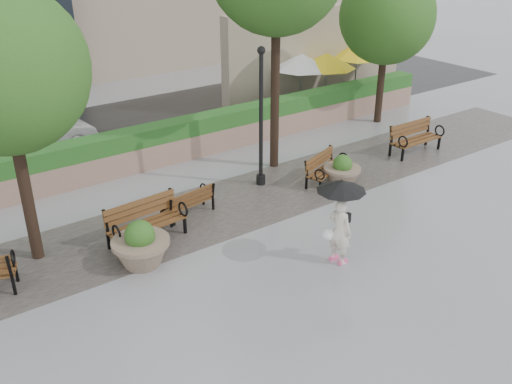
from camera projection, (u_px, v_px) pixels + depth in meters
ground at (294, 251)px, 14.11m from camera, size 100.00×100.00×0.00m
cobble_strip at (227, 206)px, 16.31m from camera, size 28.00×3.20×0.01m
hedge_wall at (161, 144)px, 18.95m from camera, size 24.00×0.80×1.35m
cafe_wall at (318, 53)px, 25.56m from camera, size 10.00×0.60×4.00m
cafe_hedge at (342, 99)px, 24.36m from camera, size 8.00×0.50×0.90m
asphalt_street at (115, 130)px, 22.16m from camera, size 40.00×7.00×0.00m
bench_1 at (147, 230)px, 14.42m from camera, size 2.05×0.95×1.07m
bench_2 at (188, 208)px, 15.68m from camera, size 1.61×0.83×0.82m
bench_3 at (325, 174)px, 17.72m from camera, size 1.79×1.21×0.90m
bench_4 at (415, 144)px, 19.89m from camera, size 2.01×0.81×1.07m
planter_left at (141, 248)px, 13.39m from camera, size 1.37×1.37×1.15m
planter_right at (342, 173)px, 17.53m from camera, size 1.14×1.14×0.96m
lamppost at (261, 127)px, 16.86m from camera, size 0.28×0.28×4.23m
tree_0 at (10, 73)px, 12.07m from camera, size 3.70×3.64×6.42m
tree_2 at (388, 18)px, 21.52m from camera, size 3.66×3.60×5.93m
patio_umb_white at (302, 62)px, 23.97m from camera, size 2.50×2.50×2.30m
patio_umb_yellow_a at (327, 61)px, 24.12m from camera, size 2.50×2.50×2.30m
patio_umb_yellow_b at (357, 51)px, 25.90m from camera, size 2.50×2.50×2.30m
car_right at (36, 137)px, 19.60m from camera, size 4.11×1.74×1.32m
pedestrian at (340, 214)px, 13.15m from camera, size 1.15×1.15×2.11m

